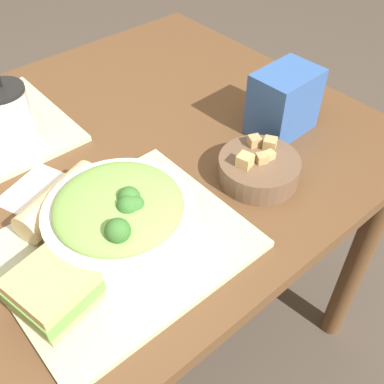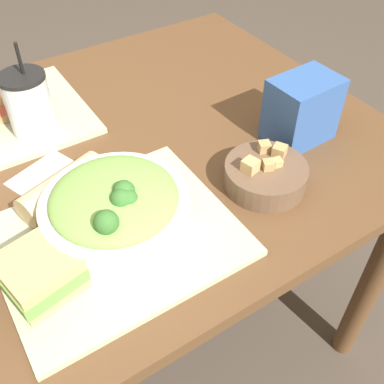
{
  "view_description": "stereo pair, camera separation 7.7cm",
  "coord_description": "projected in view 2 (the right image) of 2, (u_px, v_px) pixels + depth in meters",
  "views": [
    {
      "loc": [
        -0.19,
        -0.65,
        1.34
      ],
      "look_at": [
        0.17,
        -0.23,
        0.8
      ],
      "focal_mm": 42.0,
      "sensor_mm": 36.0,
      "label": 1
    },
    {
      "loc": [
        -0.13,
        -0.7,
        1.34
      ],
      "look_at": [
        0.17,
        -0.23,
        0.8
      ],
      "focal_mm": 42.0,
      "sensor_mm": 36.0,
      "label": 2
    }
  ],
  "objects": [
    {
      "name": "baguette_near",
      "position": [
        64.0,
        187.0,
        0.79
      ],
      "size": [
        0.17,
        0.11,
        0.06
      ],
      "rotation": [
        0.0,
        0.0,
        1.9
      ],
      "color": "#DBBC84",
      "rests_on": "tray_near"
    },
    {
      "name": "tray_near",
      "position": [
        117.0,
        238.0,
        0.75
      ],
      "size": [
        0.38,
        0.32,
        0.01
      ],
      "color": "#B2BC99",
      "rests_on": "dining_table"
    },
    {
      "name": "drink_cup_red",
      "position": [
        29.0,
        106.0,
        0.91
      ],
      "size": [
        0.09,
        0.09,
        0.2
      ],
      "color": "silver",
      "rests_on": "tray_far"
    },
    {
      "name": "chip_bag",
      "position": [
        302.0,
        110.0,
        0.91
      ],
      "size": [
        0.14,
        0.1,
        0.14
      ],
      "rotation": [
        0.0,
        0.0,
        0.04
      ],
      "color": "#335BA3",
      "rests_on": "dining_table"
    },
    {
      "name": "dining_table",
      "position": [
        64.0,
        205.0,
        0.95
      ],
      "size": [
        1.39,
        0.89,
        0.76
      ],
      "color": "brown",
      "rests_on": "ground_plane"
    },
    {
      "name": "salad_bowl",
      "position": [
        116.0,
        209.0,
        0.72
      ],
      "size": [
        0.24,
        0.24,
        0.11
      ],
      "color": "white",
      "rests_on": "tray_near"
    },
    {
      "name": "ground_plane",
      "position": [
        106.0,
        351.0,
        1.41
      ],
      "size": [
        12.0,
        12.0,
        0.0
      ],
      "primitive_type": "plane",
      "color": "#4C4238"
    },
    {
      "name": "sandwich_near",
      "position": [
        44.0,
        270.0,
        0.65
      ],
      "size": [
        0.14,
        0.13,
        0.06
      ],
      "rotation": [
        0.0,
        0.0,
        0.21
      ],
      "color": "tan",
      "rests_on": "tray_near"
    },
    {
      "name": "napkin_folded",
      "position": [
        45.0,
        176.0,
        0.87
      ],
      "size": [
        0.15,
        0.13,
        0.0
      ],
      "color": "silver",
      "rests_on": "dining_table"
    },
    {
      "name": "soup_bowl",
      "position": [
        265.0,
        174.0,
        0.83
      ],
      "size": [
        0.15,
        0.15,
        0.07
      ],
      "color": "brown",
      "rests_on": "dining_table"
    }
  ]
}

